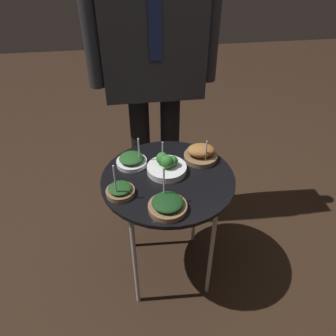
{
  "coord_description": "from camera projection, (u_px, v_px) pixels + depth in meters",
  "views": [
    {
      "loc": [
        -0.16,
        -1.12,
        1.55
      ],
      "look_at": [
        0.0,
        0.0,
        0.69
      ],
      "focal_mm": 35.0,
      "sensor_mm": 36.0,
      "label": 1
    }
  ],
  "objects": [
    {
      "name": "serving_cart",
      "position": [
        168.0,
        186.0,
        1.48
      ],
      "size": [
        0.59,
        0.59,
        0.64
      ],
      "color": "black",
      "rests_on": "ground_plane"
    },
    {
      "name": "bowl_roast_front_right",
      "position": [
        201.0,
        154.0,
        1.54
      ],
      "size": [
        0.16,
        0.16,
        0.13
      ],
      "color": "brown",
      "rests_on": "serving_cart"
    },
    {
      "name": "bowl_spinach_near_rim",
      "position": [
        168.0,
        205.0,
        1.27
      ],
      "size": [
        0.15,
        0.15,
        0.17
      ],
      "color": "brown",
      "rests_on": "serving_cart"
    },
    {
      "name": "bowl_spinach_center",
      "position": [
        120.0,
        190.0,
        1.34
      ],
      "size": [
        0.12,
        0.12,
        0.17
      ],
      "color": "brown",
      "rests_on": "serving_cart"
    },
    {
      "name": "bowl_spinach_far_rim",
      "position": [
        132.0,
        160.0,
        1.51
      ],
      "size": [
        0.14,
        0.14,
        0.15
      ],
      "color": "silver",
      "rests_on": "serving_cart"
    },
    {
      "name": "waiter_figure",
      "position": [
        153.0,
        45.0,
        1.53
      ],
      "size": [
        0.63,
        0.24,
        1.71
      ],
      "color": "black",
      "rests_on": "ground_plane"
    },
    {
      "name": "bowl_broccoli_back_left",
      "position": [
        167.0,
        166.0,
        1.46
      ],
      "size": [
        0.18,
        0.18,
        0.13
      ],
      "color": "silver",
      "rests_on": "serving_cart"
    },
    {
      "name": "ground_plane",
      "position": [
        168.0,
        267.0,
        1.83
      ],
      "size": [
        8.0,
        8.0,
        0.0
      ],
      "primitive_type": "plane",
      "color": "black"
    }
  ]
}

